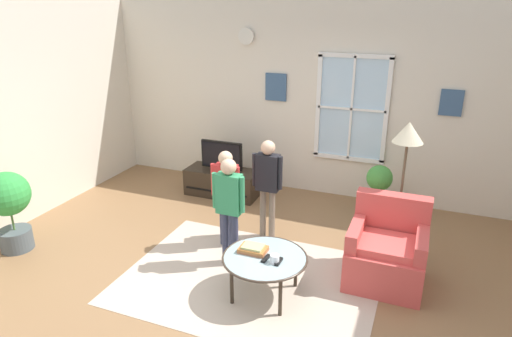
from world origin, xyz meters
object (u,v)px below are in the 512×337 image
Objects in this scene: armchair at (387,252)px; remote_near_books at (266,258)px; book_stack at (253,249)px; person_green_shirt at (229,200)px; tv_stand at (223,182)px; cup at (275,259)px; potted_plant_by_window at (378,192)px; person_black_shirt at (268,178)px; floor_lamp at (407,146)px; coffee_table at (265,259)px; television at (222,155)px; person_red_shirt at (226,188)px; remote_near_cup at (279,262)px; potted_plant_corner at (9,203)px.

remote_near_books is at bearing -144.60° from armchair.
person_green_shirt reaches higher than book_stack.
tv_stand is at bearing 151.45° from armchair.
cup is 0.12× the size of potted_plant_by_window.
armchair is 0.70× the size of person_black_shirt.
floor_lamp is (0.05, 0.53, 0.99)m from armchair.
coffee_table is 0.16m from book_stack.
armchair is at bearing -28.50° from television.
person_black_shirt is 1.71× the size of potted_plant_by_window.
person_red_shirt is 2.03m from floor_lamp.
remote_near_cup is at bearing -2.90° from remote_near_books.
remote_near_books is at bearing -45.16° from person_red_shirt.
person_black_shirt is 0.79× the size of floor_lamp.
potted_plant_corner reaches higher than cup.
person_green_shirt reaches higher than person_red_shirt.
person_green_shirt is 0.74m from person_black_shirt.
remote_near_books is 0.09× the size of floor_lamp.
remote_near_cup reaches higher than tv_stand.
person_green_shirt reaches higher than remote_near_cup.
tv_stand is at bearing 124.94° from remote_near_books.
person_red_shirt is 2.16m from potted_plant_by_window.
book_stack is (1.32, -2.04, 0.26)m from tv_stand.
television is 1.92m from person_green_shirt.
remote_near_cup is (1.62, -2.13, -0.19)m from television.
floor_lamp is (1.51, 0.12, 0.54)m from person_black_shirt.
remote_near_cup is at bearing -140.65° from armchair.
tv_stand is 1.61m from person_red_shirt.
person_red_shirt reaches higher than armchair.
armchair is 6.21× the size of remote_near_cup.
floor_lamp is (1.00, 1.30, 0.85)m from cup.
coffee_table is at bearing -19.37° from book_stack.
tv_stand is 0.87× the size of person_black_shirt.
armchair is at bearing 35.40° from remote_near_books.
coffee_table is 1.12m from person_red_shirt.
person_red_shirt is 0.75× the size of floor_lamp.
person_red_shirt is (-0.76, 0.75, 0.34)m from coffee_table.
tv_stand is 1.25× the size of armchair.
television is 0.67× the size of potted_plant_corner.
armchair is at bearing 39.35° from remote_near_cup.
remote_near_books is 1.00× the size of remote_near_cup.
person_black_shirt is at bearing 115.03° from remote_near_cup.
television is 2.81m from potted_plant_corner.
television is 2.80m from floor_lamp.
potted_plant_corner is (-3.15, -0.18, 0.11)m from cup.
cup is (-0.95, -0.77, 0.15)m from armchair.
floor_lamp is at bearing 52.41° from cup.
television is (0.00, -0.00, 0.43)m from tv_stand.
coffee_table is at bearing 153.43° from cup.
armchair is 1.04× the size of coffee_table.
coffee_table is 0.53× the size of floor_lamp.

